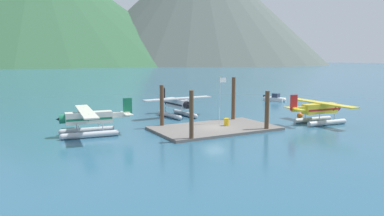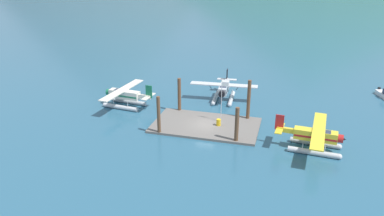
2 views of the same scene
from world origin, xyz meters
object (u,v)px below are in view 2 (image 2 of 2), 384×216
at_px(flagpole, 222,96).
at_px(mooring_buoy, 320,133).
at_px(seaplane_cream_port_fwd, 124,97).
at_px(seaplane_yellow_stbd_aft, 315,138).
at_px(seaplane_silver_bow_centre, 224,90).
at_px(fuel_drum, 219,122).

bearing_deg(flagpole, mooring_buoy, -2.65).
bearing_deg(seaplane_cream_port_fwd, seaplane_yellow_stbd_aft, -14.16).
height_order(mooring_buoy, seaplane_yellow_stbd_aft, seaplane_yellow_stbd_aft).
xyz_separation_m(mooring_buoy, seaplane_cream_port_fwd, (-27.93, 2.74, 1.17)).
xyz_separation_m(flagpole, mooring_buoy, (12.64, -0.58, -3.48)).
bearing_deg(mooring_buoy, seaplane_cream_port_fwd, 174.40).
bearing_deg(flagpole, seaplane_silver_bow_centre, 99.32).
bearing_deg(seaplane_yellow_stbd_aft, fuel_drum, 165.17).
bearing_deg(flagpole, seaplane_yellow_stbd_aft, -21.59).
xyz_separation_m(flagpole, fuel_drum, (-0.13, -1.52, -3.14)).
height_order(mooring_buoy, seaplane_cream_port_fwd, seaplane_cream_port_fwd).
distance_m(mooring_buoy, seaplane_cream_port_fwd, 28.08).
distance_m(flagpole, fuel_drum, 3.49).
height_order(fuel_drum, mooring_buoy, fuel_drum).
distance_m(fuel_drum, seaplane_cream_port_fwd, 15.62).
distance_m(fuel_drum, mooring_buoy, 12.81).
bearing_deg(mooring_buoy, seaplane_silver_bow_centre, 146.18).
bearing_deg(seaplane_silver_bow_centre, fuel_drum, -82.72).
xyz_separation_m(seaplane_cream_port_fwd, seaplane_yellow_stbd_aft, (27.16, -6.85, 0.00)).
bearing_deg(seaplane_yellow_stbd_aft, mooring_buoy, 79.46).
relative_size(fuel_drum, mooring_buoy, 1.09).
relative_size(flagpole, fuel_drum, 6.51).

